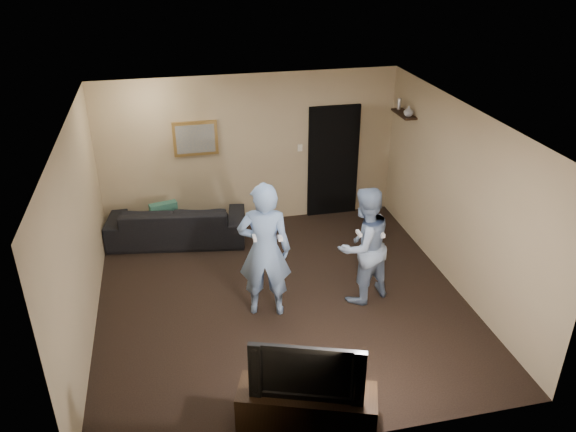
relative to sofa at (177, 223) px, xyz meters
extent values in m
plane|color=black|center=(1.33, -2.05, -0.32)|extent=(5.00, 5.00, 0.00)
cube|color=silver|center=(1.33, -2.05, 2.28)|extent=(5.00, 5.00, 0.04)
cube|color=tan|center=(1.33, 0.45, 0.98)|extent=(5.00, 0.04, 2.60)
cube|color=tan|center=(1.33, -4.55, 0.98)|extent=(5.00, 0.04, 2.60)
cube|color=tan|center=(-1.17, -2.05, 0.98)|extent=(0.04, 5.00, 2.60)
cube|color=tan|center=(3.83, -2.05, 0.98)|extent=(0.04, 5.00, 2.60)
imported|color=black|center=(0.00, 0.00, 0.00)|extent=(2.32, 1.21, 0.65)
cube|color=#194C41|center=(-0.19, 0.00, 0.16)|extent=(0.46, 0.24, 0.44)
cube|color=olive|center=(0.43, 0.43, 1.28)|extent=(0.72, 0.05, 0.57)
cube|color=slate|center=(0.43, 0.40, 1.28)|extent=(0.62, 0.01, 0.47)
cube|color=black|center=(2.78, 0.42, 0.68)|extent=(0.90, 0.06, 2.00)
cube|color=silver|center=(2.18, 0.43, 0.98)|extent=(0.08, 0.02, 0.12)
cube|color=black|center=(3.72, -0.25, 1.67)|extent=(0.20, 0.60, 0.03)
imported|color=#ACADB1|center=(3.72, -0.41, 1.76)|extent=(0.17, 0.17, 0.16)
cylinder|color=silver|center=(3.72, -0.03, 1.77)|extent=(0.06, 0.06, 0.18)
cube|color=black|center=(1.10, -4.31, -0.07)|extent=(1.47, 0.89, 0.50)
imported|color=black|center=(1.10, -4.31, 0.50)|extent=(1.11, 0.51, 0.65)
imported|color=#789BD0|center=(1.06, -2.24, 0.62)|extent=(0.77, 0.59, 1.89)
cube|color=white|center=(0.90, -2.46, 0.94)|extent=(0.04, 0.14, 0.04)
cube|color=white|center=(1.22, -2.46, 0.90)|extent=(0.05, 0.09, 0.05)
imported|color=#7F97B9|center=(2.41, -2.22, 0.51)|extent=(0.98, 0.88, 1.67)
cube|color=white|center=(2.25, -2.44, 0.84)|extent=(0.04, 0.14, 0.04)
cube|color=white|center=(2.57, -2.44, 0.78)|extent=(0.05, 0.09, 0.05)
camera|label=1|loc=(0.00, -8.37, 4.27)|focal=35.00mm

